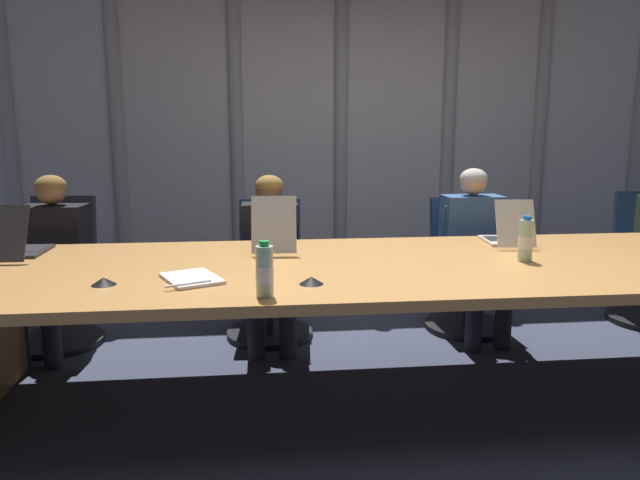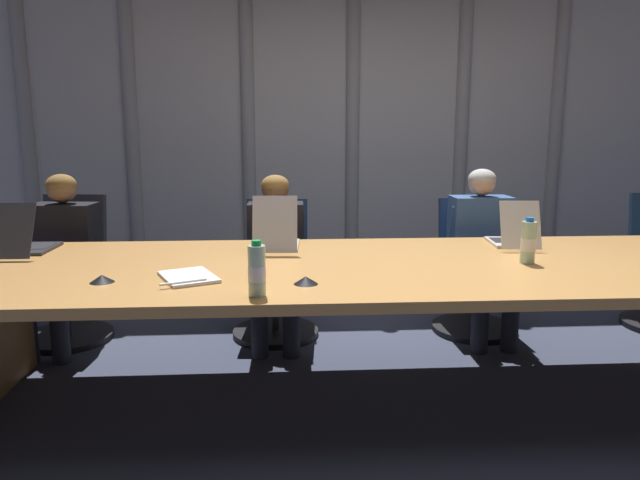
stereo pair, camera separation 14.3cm
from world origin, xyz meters
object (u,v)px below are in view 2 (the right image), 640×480
water_bottle_primary (257,271)px  conference_mic_left_side (102,279)px  conference_mic_middle (306,280)px  person_left_end (60,250)px  office_chair_left_end (68,286)px  person_center (483,244)px  laptop_center (512,237)px  person_left_mid (276,249)px  laptop_left_mid (277,239)px  office_chair_center (474,282)px  laptop_left_end (27,243)px  office_chair_left_mid (276,285)px  spiral_notepad (188,277)px  water_bottle_secondary (528,242)px

water_bottle_primary → conference_mic_left_side: bearing=160.1°
conference_mic_middle → person_left_end: bearing=140.2°
person_left_end → conference_mic_middle: (1.55, -1.29, 0.11)m
office_chair_left_end → person_center: 2.86m
conference_mic_left_side → laptop_center: bearing=17.8°
person_center → laptop_center: bearing=-1.4°
person_left_end → conference_mic_left_side: 1.37m
office_chair_left_end → conference_mic_left_side: size_ratio=8.89×
laptop_center → person_left_mid: 1.50m
laptop_left_mid → water_bottle_primary: size_ratio=1.85×
office_chair_left_end → office_chair_center: 2.84m
person_left_end → person_left_mid: (1.40, -0.01, -0.01)m
office_chair_center → person_center: size_ratio=0.80×
laptop_left_end → office_chair_left_mid: (1.37, 0.69, -0.45)m
person_left_end → laptop_left_mid: bearing=75.7°
office_chair_left_mid → person_center: person_center is taller
office_chair_left_end → person_left_end: size_ratio=0.86×
laptop_left_mid → office_chair_left_end: 1.66m
person_left_mid → conference_mic_middle: person_left_mid is taller
person_center → spiral_notepad: person_center is taller
person_left_mid → water_bottle_secondary: 1.63m
laptop_left_end → office_chair_left_end: size_ratio=0.49×
laptop_left_mid → spiral_notepad: bearing=151.5°
person_left_end → water_bottle_primary: 2.00m
office_chair_left_mid → person_left_end: person_left_end is taller
person_left_end → water_bottle_primary: bearing=48.3°
office_chair_left_end → conference_mic_left_side: (0.66, -1.37, 0.40)m
person_center → conference_mic_middle: size_ratio=10.54×
person_left_end → person_left_mid: bearing=95.5°
person_center → laptop_left_end: bearing=-79.7°
laptop_center → water_bottle_secondary: (-0.09, -0.44, 0.05)m
laptop_left_mid → conference_mic_left_side: (-0.78, -0.69, -0.04)m
laptop_center → office_chair_left_end: 2.94m
person_left_end → laptop_center: bearing=85.5°
laptop_left_mid → spiral_notepad: laptop_left_mid is taller
laptop_left_mid → office_chair_center: (1.40, 0.67, -0.46)m
office_chair_center → spiral_notepad: office_chair_center is taller
office_chair_left_end → office_chair_left_mid: 1.42m
laptop_left_mid → water_bottle_secondary: bearing=-105.3°
office_chair_left_mid → person_center: size_ratio=0.81×
laptop_center → laptop_left_end: bearing=95.3°
office_chair_left_end → office_chair_center: size_ratio=1.05×
laptop_left_mid → office_chair_left_mid: laptop_left_mid is taller
person_left_mid → conference_mic_left_side: (-0.77, -1.20, 0.13)m
laptop_center → conference_mic_middle: 1.48m
office_chair_center → water_bottle_primary: (-1.47, -1.62, 0.50)m
person_left_end → water_bottle_primary: (1.34, -1.47, 0.20)m
person_left_end → spiral_notepad: person_left_end is taller
person_left_mid → person_center: 1.41m
water_bottle_primary → water_bottle_secondary: water_bottle_secondary is taller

